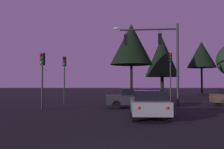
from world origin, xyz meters
TOP-DOWN VIEW (x-y plane):
  - ground_plane at (0.00, 24.50)m, footprint 168.00×168.00m
  - traffic_signal_mast_arm at (3.54, 15.71)m, footprint 5.46×0.64m
  - traffic_light_corner_left at (-5.53, 13.00)m, footprint 0.37×0.39m
  - traffic_light_corner_right at (-5.04, 18.50)m, footprint 0.31×0.36m
  - traffic_light_median at (5.15, 19.25)m, footprint 0.32×0.36m
  - car_nearside_lane at (1.79, 8.39)m, footprint 2.01×4.70m
  - car_crossing_left at (1.44, 14.21)m, footprint 4.70×2.00m
  - tree_behind_sign at (6.23, 30.76)m, footprint 4.78×4.78m
  - tree_left_far at (12.81, 34.08)m, footprint 4.39×4.39m
  - tree_right_cluster at (1.59, 24.05)m, footprint 4.91×4.91m

SIDE VIEW (x-z plane):
  - ground_plane at x=0.00m, z-range 0.00..0.00m
  - car_crossing_left at x=1.44m, z-range 0.04..1.56m
  - car_nearside_lane at x=1.79m, z-range 0.04..1.56m
  - traffic_light_corner_left at x=-5.53m, z-range 0.87..5.03m
  - traffic_light_corner_right at x=-5.04m, z-range 0.92..5.37m
  - traffic_light_median at x=5.15m, z-range 0.99..5.85m
  - traffic_signal_mast_arm at x=3.54m, z-range 1.29..8.19m
  - tree_behind_sign at x=6.23m, z-range 1.40..9.93m
  - tree_left_far at x=12.81m, z-range 2.15..10.49m
  - tree_right_cluster at x=1.59m, z-range 2.02..10.85m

